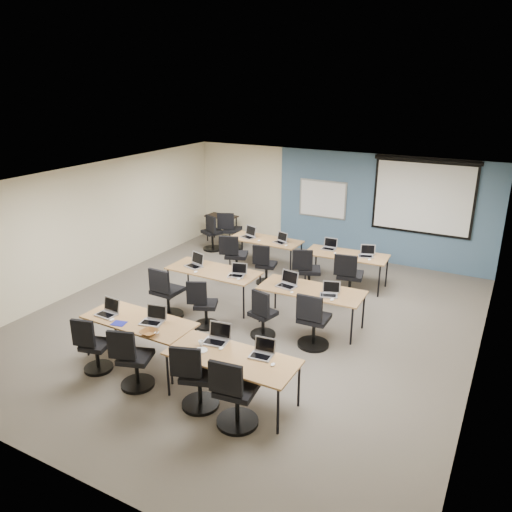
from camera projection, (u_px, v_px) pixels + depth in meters
The scene contains 58 objects.
floor at pixel (251, 320), 9.63m from camera, with size 8.00×9.00×0.02m, color #6B6354.
ceiling at pixel (250, 182), 8.72m from camera, with size 8.00×9.00×0.02m, color white.
wall_back at pixel (334, 204), 12.90m from camera, with size 8.00×0.04×2.70m, color beige.
wall_front at pixel (51, 376), 5.44m from camera, with size 8.00×0.04×2.70m, color beige.
wall_left at pixel (91, 226), 10.96m from camera, with size 0.04×9.00×2.70m, color beige.
wall_right at pixel (486, 297), 7.38m from camera, with size 0.04×9.00×2.70m, color beige.
blue_accent_panel at pixel (382, 210), 12.32m from camera, with size 5.50×0.04×2.70m, color #3D5977.
whiteboard at pixel (323, 199), 12.94m from camera, with size 1.28×0.03×0.98m.
projector_screen at pixel (423, 193), 11.66m from camera, with size 2.40×0.10×1.82m.
training_table_front_left at pixel (139, 322), 8.08m from camera, with size 1.88×0.78×0.73m.
training_table_front_right at pixel (232, 359), 7.01m from camera, with size 1.90×0.79×0.73m.
training_table_mid_left at pixel (213, 272), 10.16m from camera, with size 1.92×0.80×0.73m.
training_table_mid_right at pixel (311, 292), 9.22m from camera, with size 1.93×0.81×0.73m.
training_table_back_left at pixel (265, 241), 12.08m from camera, with size 1.77×0.74×0.73m.
training_table_back_right at pixel (347, 256), 11.08m from camera, with size 1.80×0.75×0.73m.
laptop_0 at pixel (108, 311), 8.23m from camera, with size 0.34×0.29×0.25m.
mouse_0 at pixel (112, 320), 8.03m from camera, with size 0.06×0.10×0.04m, color white.
task_chair_0 at pixel (93, 349), 7.85m from camera, with size 0.46×0.46×0.95m.
laptop_1 at pixel (153, 319), 7.96m from camera, with size 0.34×0.29×0.26m.
mouse_1 at pixel (156, 333), 7.62m from camera, with size 0.06×0.10×0.04m, color white.
task_chair_1 at pixel (133, 363), 7.42m from camera, with size 0.53×0.51×0.99m.
laptop_2 at pixel (217, 337), 7.38m from camera, with size 0.35×0.30×0.27m.
mouse_2 at pixel (221, 348), 7.18m from camera, with size 0.06×0.09×0.03m, color white.
task_chair_2 at pixel (196, 382), 6.96m from camera, with size 0.56×0.54×1.02m.
laptop_3 at pixel (262, 352), 7.00m from camera, with size 0.31×0.27×0.24m.
mouse_3 at pixel (273, 365), 6.78m from camera, with size 0.06×0.09×0.03m, color white.
task_chair_3 at pixel (235, 398), 6.58m from camera, with size 0.57×0.57×1.05m.
laptop_4 at pixel (195, 263), 10.34m from camera, with size 0.36×0.30×0.27m.
mouse_4 at pixel (196, 272), 10.01m from camera, with size 0.06×0.10×0.04m, color white.
task_chair_4 at pixel (166, 297), 9.62m from camera, with size 0.57×0.57×1.05m.
laptop_5 at pixel (237, 273), 9.84m from camera, with size 0.31×0.27×0.24m.
mouse_5 at pixel (239, 279), 9.66m from camera, with size 0.06×0.09×0.03m, color white.
task_chair_5 at pixel (204, 308), 9.26m from camera, with size 0.49×0.46×0.95m.
laptop_6 at pixel (288, 282), 9.35m from camera, with size 0.36×0.30×0.27m.
mouse_6 at pixel (292, 292), 9.06m from camera, with size 0.06×0.09×0.03m, color white.
task_chair_6 at pixel (262, 318), 8.88m from camera, with size 0.46×0.46×0.95m.
laptop_7 at pixel (330, 292), 8.95m from camera, with size 0.31×0.27×0.24m.
mouse_7 at pixel (332, 300), 8.76m from camera, with size 0.07×0.10×0.04m, color white.
task_chair_7 at pixel (313, 325), 8.54m from camera, with size 0.55×0.55×1.03m.
laptop_8 at pixel (249, 235), 12.22m from camera, with size 0.35×0.30×0.27m.
mouse_8 at pixel (259, 241), 11.94m from camera, with size 0.06×0.10×0.03m, color white.
task_chair_8 at pixel (235, 260), 11.61m from camera, with size 0.58×0.55×1.03m.
laptop_9 at pixel (281, 240), 11.82m from camera, with size 0.30×0.26×0.23m.
mouse_9 at pixel (286, 246), 11.59m from camera, with size 0.06×0.10×0.04m, color white.
task_chair_9 at pixel (265, 268), 11.20m from camera, with size 0.47×0.47×0.95m.
laptop_10 at pixel (329, 246), 11.38m from camera, with size 0.31×0.27×0.24m.
mouse_10 at pixel (335, 253), 11.09m from camera, with size 0.06×0.09×0.03m, color white.
task_chair_10 at pixel (307, 275), 10.75m from camera, with size 0.57×0.53×1.01m.
laptop_11 at pixel (367, 254), 10.91m from camera, with size 0.32×0.27×0.24m.
mouse_11 at pixel (369, 260), 10.69m from camera, with size 0.06×0.10×0.03m, color white.
task_chair_11 at pixel (349, 281), 10.38m from camera, with size 0.57×0.57×1.05m.
blue_mousepad at pixel (119, 323), 7.93m from camera, with size 0.22×0.18×0.01m, color navy.
snack_bowl at pixel (149, 332), 7.58m from camera, with size 0.32×0.32×0.08m, color brown.
snack_plate at pixel (201, 350), 7.15m from camera, with size 0.18×0.18×0.01m, color white.
coffee_cup at pixel (201, 343), 7.25m from camera, with size 0.07×0.07×0.06m, color silver.
utility_table at pixel (222, 219), 14.10m from camera, with size 0.87×0.48×0.75m.
spare_chair_a at pixel (231, 234), 13.53m from camera, with size 0.60×0.55×1.03m.
spare_chair_b at pixel (212, 236), 13.41m from camera, with size 0.56×0.52×1.00m.
Camera 1 is at (4.20, -7.56, 4.42)m, focal length 35.00 mm.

